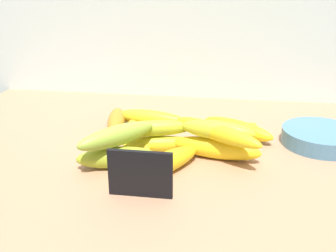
# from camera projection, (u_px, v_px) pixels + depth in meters

# --- Properties ---
(counter_top) EXTENTS (1.10, 0.76, 0.03)m
(counter_top) POSITION_uv_depth(u_px,v_px,m) (152.00, 152.00, 0.87)
(counter_top) COLOR #A77859
(counter_top) RESTS_ON ground
(chalkboard_sign) EXTENTS (0.11, 0.02, 0.08)m
(chalkboard_sign) POSITION_uv_depth(u_px,v_px,m) (140.00, 176.00, 0.66)
(chalkboard_sign) COLOR black
(chalkboard_sign) RESTS_ON counter_top
(fruit_bowl) EXTENTS (0.17, 0.17, 0.03)m
(fruit_bowl) POSITION_uv_depth(u_px,v_px,m) (321.00, 137.00, 0.87)
(fruit_bowl) COLOR teal
(fruit_bowl) RESTS_ON counter_top
(banana_0) EXTENTS (0.15, 0.18, 0.04)m
(banana_0) POSITION_uv_depth(u_px,v_px,m) (162.00, 164.00, 0.74)
(banana_0) COLOR yellow
(banana_0) RESTS_ON counter_top
(banana_1) EXTENTS (0.10, 0.15, 0.03)m
(banana_1) POSITION_uv_depth(u_px,v_px,m) (222.00, 138.00, 0.87)
(banana_1) COLOR #8BB731
(banana_1) RESTS_ON counter_top
(banana_2) EXTENTS (0.19, 0.08, 0.04)m
(banana_2) POSITION_uv_depth(u_px,v_px,m) (215.00, 148.00, 0.80)
(banana_2) COLOR yellow
(banana_2) RESTS_ON counter_top
(banana_3) EXTENTS (0.11, 0.18, 0.03)m
(banana_3) POSITION_uv_depth(u_px,v_px,m) (139.00, 135.00, 0.88)
(banana_3) COLOR yellow
(banana_3) RESTS_ON counter_top
(banana_4) EXTENTS (0.19, 0.07, 0.04)m
(banana_4) POSITION_uv_depth(u_px,v_px,m) (151.00, 118.00, 0.97)
(banana_4) COLOR yellow
(banana_4) RESTS_ON counter_top
(banana_5) EXTENTS (0.11, 0.18, 0.04)m
(banana_5) POSITION_uv_depth(u_px,v_px,m) (240.00, 137.00, 0.86)
(banana_5) COLOR gold
(banana_5) RESTS_ON counter_top
(banana_6) EXTENTS (0.16, 0.07, 0.03)m
(banana_6) POSITION_uv_depth(u_px,v_px,m) (160.00, 144.00, 0.83)
(banana_6) COLOR yellow
(banana_6) RESTS_ON counter_top
(banana_7) EXTENTS (0.16, 0.09, 0.04)m
(banana_7) POSITION_uv_depth(u_px,v_px,m) (116.00, 157.00, 0.76)
(banana_7) COLOR #96AC29
(banana_7) RESTS_ON counter_top
(banana_8) EXTENTS (0.18, 0.13, 0.04)m
(banana_8) POSITION_uv_depth(u_px,v_px,m) (237.00, 129.00, 0.91)
(banana_8) COLOR yellow
(banana_8) RESTS_ON counter_top
(banana_9) EXTENTS (0.08, 0.18, 0.04)m
(banana_9) POSITION_uv_depth(u_px,v_px,m) (116.00, 122.00, 0.95)
(banana_9) COLOR #A87720
(banana_9) RESTS_ON counter_top
(banana_10) EXTENTS (0.16, 0.07, 0.04)m
(banana_10) POSITION_uv_depth(u_px,v_px,m) (218.00, 130.00, 0.78)
(banana_10) COLOR gold
(banana_10) RESTS_ON banana_2
(banana_11) EXTENTS (0.17, 0.08, 0.03)m
(banana_11) POSITION_uv_depth(u_px,v_px,m) (155.00, 128.00, 0.83)
(banana_11) COLOR gold
(banana_11) RESTS_ON banana_6
(banana_12) EXTENTS (0.14, 0.16, 0.04)m
(banana_12) POSITION_uv_depth(u_px,v_px,m) (117.00, 136.00, 0.76)
(banana_12) COLOR #90B13A
(banana_12) RESTS_ON banana_7
(banana_13) EXTENTS (0.19, 0.15, 0.04)m
(banana_13) POSITION_uv_depth(u_px,v_px,m) (216.00, 132.00, 0.78)
(banana_13) COLOR yellow
(banana_13) RESTS_ON banana_2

